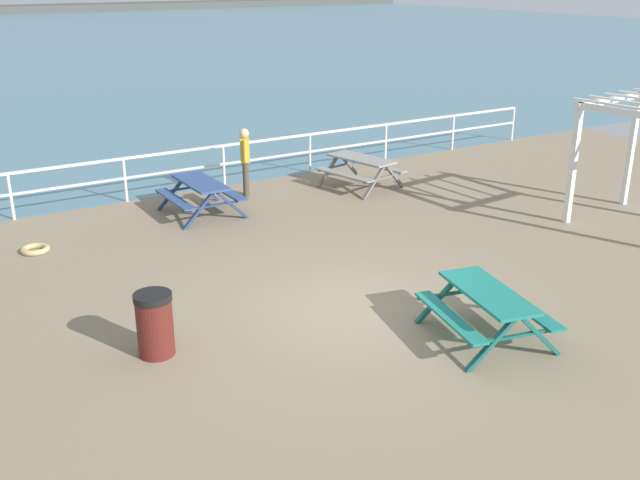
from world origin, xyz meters
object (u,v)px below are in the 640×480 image
(picnic_table_mid_centre, at_px, (487,303))
(visitor, at_px, (245,158))
(picnic_table_near_left, at_px, (201,189))
(litter_bin, at_px, (155,324))
(picnic_table_near_right, at_px, (361,165))

(picnic_table_mid_centre, xyz_separation_m, visitor, (0.24, 8.54, 0.36))
(picnic_table_near_left, distance_m, picnic_table_mid_centre, 7.87)
(picnic_table_near_left, height_order, litter_bin, litter_bin)
(picnic_table_near_right, height_order, visitor, visitor)
(picnic_table_near_left, xyz_separation_m, litter_bin, (-3.10, -5.64, -0.10))
(litter_bin, bearing_deg, picnic_table_near_left, 61.20)
(litter_bin, bearing_deg, picnic_table_mid_centre, -25.96)
(visitor, distance_m, litter_bin, 7.91)
(picnic_table_mid_centre, distance_m, litter_bin, 4.86)
(picnic_table_mid_centre, height_order, visitor, visitor)
(picnic_table_near_left, relative_size, picnic_table_mid_centre, 0.86)
(picnic_table_near_left, height_order, picnic_table_near_right, same)
(picnic_table_near_right, bearing_deg, picnic_table_mid_centre, 145.89)
(picnic_table_mid_centre, bearing_deg, picnic_table_near_left, 22.16)
(picnic_table_near_right, bearing_deg, visitor, 59.91)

